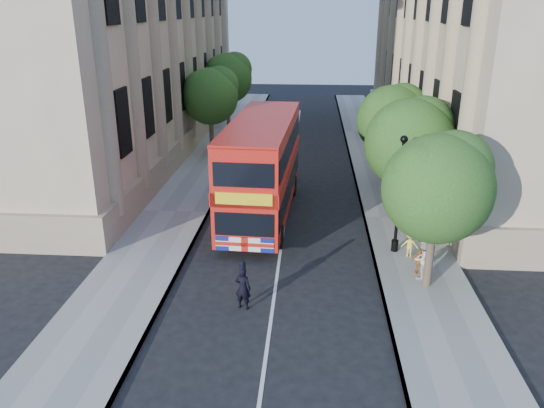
% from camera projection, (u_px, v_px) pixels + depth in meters
% --- Properties ---
extents(ground, '(120.00, 120.00, 0.00)m').
position_uv_depth(ground, '(270.00, 325.00, 18.05)').
color(ground, black).
rests_on(ground, ground).
extents(pavement_right, '(3.50, 80.00, 0.12)m').
position_uv_depth(pavement_right, '(398.00, 218.00, 26.97)').
color(pavement_right, gray).
rests_on(pavement_right, ground).
extents(pavement_left, '(3.50, 80.00, 0.12)m').
position_uv_depth(pavement_left, '(176.00, 212.00, 27.78)').
color(pavement_left, gray).
rests_on(pavement_left, ground).
extents(building_right, '(12.00, 38.00, 18.00)m').
position_uv_depth(building_right, '(497.00, 25.00, 36.37)').
color(building_right, tan).
rests_on(building_right, ground).
extents(building_left, '(12.00, 38.00, 18.00)m').
position_uv_depth(building_left, '(106.00, 24.00, 38.30)').
color(building_left, tan).
rests_on(building_left, ground).
extents(tree_right_near, '(4.00, 4.00, 6.08)m').
position_uv_depth(tree_right_near, '(439.00, 183.00, 18.99)').
color(tree_right_near, '#473828').
rests_on(tree_right_near, ground).
extents(tree_right_mid, '(4.20, 4.20, 6.37)m').
position_uv_depth(tree_right_mid, '(411.00, 138.00, 24.53)').
color(tree_right_mid, '#473828').
rests_on(tree_right_mid, ground).
extents(tree_right_far, '(4.00, 4.00, 6.15)m').
position_uv_depth(tree_right_far, '(393.00, 116.00, 30.18)').
color(tree_right_far, '#473828').
rests_on(tree_right_far, ground).
extents(tree_left_far, '(4.00, 4.00, 6.30)m').
position_uv_depth(tree_left_far, '(211.00, 93.00, 37.51)').
color(tree_left_far, '#473828').
rests_on(tree_left_far, ground).
extents(tree_left_back, '(4.20, 4.20, 6.65)m').
position_uv_depth(tree_left_back, '(228.00, 76.00, 44.89)').
color(tree_left_back, '#473828').
rests_on(tree_left_back, ground).
extents(lamp_post, '(0.32, 0.32, 5.16)m').
position_uv_depth(lamp_post, '(399.00, 199.00, 22.43)').
color(lamp_post, black).
rests_on(lamp_post, pavement_right).
extents(double_decker_bus, '(3.35, 10.83, 4.94)m').
position_uv_depth(double_decker_bus, '(262.00, 165.00, 26.46)').
color(double_decker_bus, red).
rests_on(double_decker_bus, ground).
extents(box_van, '(2.43, 5.51, 3.10)m').
position_uv_depth(box_van, '(258.00, 167.00, 30.47)').
color(box_van, black).
rests_on(box_van, ground).
extents(police_constable, '(0.67, 0.52, 1.62)m').
position_uv_depth(police_constable, '(243.00, 288.00, 18.77)').
color(police_constable, black).
rests_on(police_constable, ground).
extents(woman_pedestrian, '(1.04, 1.01, 1.68)m').
position_uv_depth(woman_pedestrian, '(422.00, 258.00, 20.64)').
color(woman_pedestrian, silver).
rests_on(woman_pedestrian, pavement_right).
extents(child_a, '(0.62, 0.27, 1.05)m').
position_uv_depth(child_a, '(419.00, 262.00, 21.09)').
color(child_a, orange).
rests_on(child_a, pavement_right).
extents(child_b, '(0.80, 0.56, 1.13)m').
position_uv_depth(child_b, '(410.00, 244.00, 22.55)').
color(child_b, '#EBD750').
rests_on(child_b, pavement_right).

